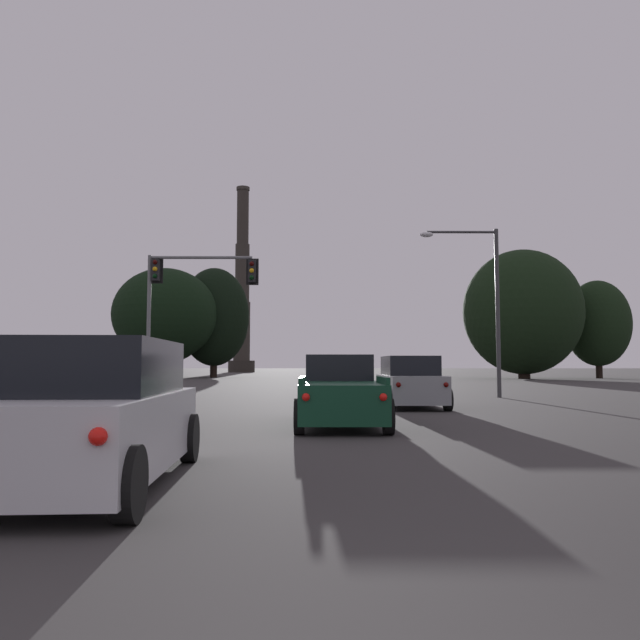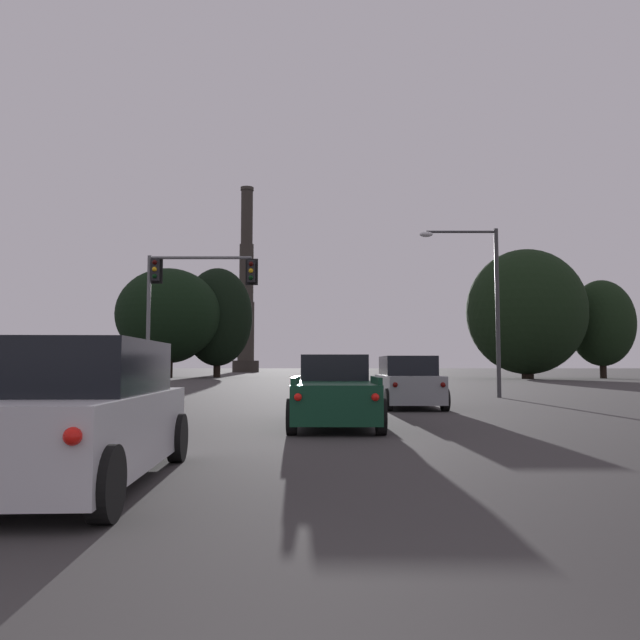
% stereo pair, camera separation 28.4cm
% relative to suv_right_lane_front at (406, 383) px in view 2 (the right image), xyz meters
% --- Properties ---
extents(suv_right_lane_front, '(2.16, 4.93, 1.86)m').
position_rel_suv_right_lane_front_xyz_m(suv_right_lane_front, '(0.00, 0.00, 0.00)').
color(suv_right_lane_front, gray).
rests_on(suv_right_lane_front, ground_plane).
extents(pickup_truck_center_lane_second, '(2.25, 5.53, 1.82)m').
position_rel_suv_right_lane_front_xyz_m(pickup_truck_center_lane_second, '(-2.81, -6.49, -0.09)').
color(pickup_truck_center_lane_second, '#0F3823').
rests_on(pickup_truck_center_lane_second, ground_plane).
extents(suv_left_lane_third, '(2.31, 4.98, 1.86)m').
position_rel_suv_right_lane_front_xyz_m(suv_left_lane_third, '(-6.32, -14.75, 0.00)').
color(suv_left_lane_third, silver).
rests_on(suv_left_lane_third, ground_plane).
extents(traffic_light_overhead_left, '(5.24, 0.50, 6.63)m').
position_rel_suv_right_lane_front_xyz_m(traffic_light_overhead_left, '(-9.53, 5.92, 4.15)').
color(traffic_light_overhead_left, slate).
rests_on(traffic_light_overhead_left, ground_plane).
extents(street_lamp, '(3.78, 0.36, 8.09)m').
position_rel_suv_right_lane_front_xyz_m(street_lamp, '(4.63, 6.78, 4.16)').
color(street_lamp, '#38383A').
rests_on(street_lamp, ground_plane).
extents(smokestack, '(5.70, 5.70, 40.42)m').
position_rel_suv_right_lane_front_xyz_m(smokestack, '(-19.18, 111.29, 14.97)').
color(smokestack, '#2B2722').
rests_on(smokestack, ground_plane).
extents(treeline_center_left, '(7.54, 6.78, 11.42)m').
position_rel_suv_right_lane_front_xyz_m(treeline_center_left, '(29.53, 49.32, 5.50)').
color(treeline_center_left, black).
rests_on(treeline_center_left, ground_plane).
extents(treeline_center_right, '(13.31, 11.98, 14.57)m').
position_rel_suv_right_lane_front_xyz_m(treeline_center_right, '(19.99, 46.92, 6.63)').
color(treeline_center_right, black).
rests_on(treeline_center_right, ground_plane).
extents(treeline_left_mid, '(9.61, 8.65, 9.99)m').
position_rel_suv_right_lane_front_xyz_m(treeline_left_mid, '(-22.04, 54.90, 4.98)').
color(treeline_left_mid, black).
rests_on(treeline_left_mid, ground_plane).
extents(treeline_right_mid, '(12.45, 11.20, 13.13)m').
position_rel_suv_right_lane_front_xyz_m(treeline_right_mid, '(-21.38, 51.54, 6.67)').
color(treeline_right_mid, black).
rests_on(treeline_right_mid, ground_plane).
extents(treeline_far_right, '(8.76, 7.88, 13.75)m').
position_rel_suv_right_lane_front_xyz_m(treeline_far_right, '(-16.10, 55.23, 6.67)').
color(treeline_far_right, black).
rests_on(treeline_far_right, ground_plane).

